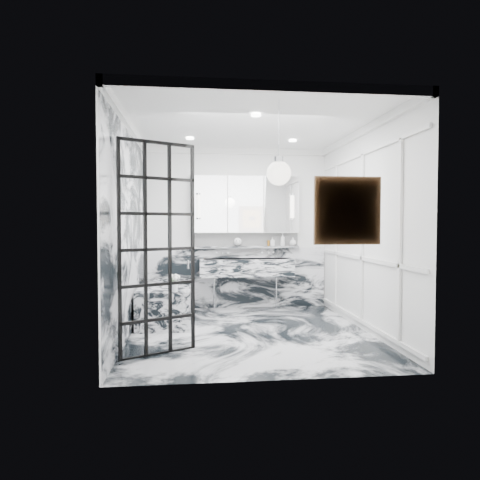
{
  "coord_description": "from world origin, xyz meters",
  "views": [
    {
      "loc": [
        -0.74,
        -5.72,
        1.48
      ],
      "look_at": [
        -0.07,
        0.5,
        1.24
      ],
      "focal_mm": 32.0,
      "sensor_mm": 36.0,
      "label": 1
    }
  ],
  "objects": [
    {
      "name": "pendant_light",
      "position": [
        0.13,
        -1.37,
        2.0
      ],
      "size": [
        0.25,
        0.25,
        0.25
      ],
      "primitive_type": "sphere",
      "color": "white",
      "rests_on": "ceiling"
    },
    {
      "name": "amber_bottle",
      "position": [
        0.56,
        1.71,
        1.14
      ],
      "size": [
        0.04,
        0.04,
        0.1
      ],
      "primitive_type": "cylinder",
      "color": "#8C5919",
      "rests_on": "ledge"
    },
    {
      "name": "marble_clad_back",
      "position": [
        0.0,
        1.78,
        0.53
      ],
      "size": [
        3.18,
        0.05,
        1.05
      ],
      "primitive_type": "cube",
      "color": "silver",
      "rests_on": "floor"
    },
    {
      "name": "floor",
      "position": [
        0.0,
        0.0,
        0.0
      ],
      "size": [
        3.6,
        3.6,
        0.0
      ],
      "primitive_type": "plane",
      "color": "silver",
      "rests_on": "ground"
    },
    {
      "name": "wall_right",
      "position": [
        1.6,
        0.0,
        1.4
      ],
      "size": [
        0.0,
        3.6,
        3.6
      ],
      "primitive_type": "plane",
      "rotation": [
        1.57,
        0.0,
        -1.57
      ],
      "color": "white",
      "rests_on": "floor"
    },
    {
      "name": "bathtub",
      "position": [
        -1.18,
        0.9,
        0.28
      ],
      "size": [
        0.75,
        1.65,
        0.55
      ],
      "primitive_type": "cube",
      "color": "silver",
      "rests_on": "floor"
    },
    {
      "name": "face_pot",
      "position": [
        0.01,
        1.71,
        1.17
      ],
      "size": [
        0.14,
        0.14,
        0.14
      ],
      "primitive_type": "sphere",
      "color": "white",
      "rests_on": "ledge"
    },
    {
      "name": "artwork",
      "position": [
        0.72,
        -1.76,
        1.6
      ],
      "size": [
        0.55,
        0.05,
        0.55
      ],
      "primitive_type": "cube",
      "color": "gold",
      "rests_on": "wall_front"
    },
    {
      "name": "wall_left",
      "position": [
        -1.6,
        0.0,
        1.4
      ],
      "size": [
        0.0,
        3.6,
        3.6
      ],
      "primitive_type": "plane",
      "rotation": [
        1.57,
        0.0,
        1.57
      ],
      "color": "white",
      "rests_on": "floor"
    },
    {
      "name": "ledge",
      "position": [
        0.15,
        1.72,
        1.07
      ],
      "size": [
        1.9,
        0.14,
        0.04
      ],
      "primitive_type": "cube",
      "color": "silver",
      "rests_on": "wall_back"
    },
    {
      "name": "flower_vase",
      "position": [
        -1.01,
        0.16,
        0.61
      ],
      "size": [
        0.09,
        0.09,
        0.12
      ],
      "primitive_type": "cylinder",
      "color": "silver",
      "rests_on": "bathtub"
    },
    {
      "name": "panel_molding",
      "position": [
        1.58,
        0.0,
        1.3
      ],
      "size": [
        0.03,
        3.4,
        2.3
      ],
      "primitive_type": "cube",
      "color": "white",
      "rests_on": "floor"
    },
    {
      "name": "sconce_left",
      "position": [
        -0.67,
        1.63,
        1.78
      ],
      "size": [
        0.07,
        0.07,
        0.4
      ],
      "primitive_type": "cylinder",
      "color": "white",
      "rests_on": "mirror_cabinet"
    },
    {
      "name": "wall_front",
      "position": [
        0.0,
        -1.8,
        1.4
      ],
      "size": [
        3.6,
        0.0,
        3.6
      ],
      "primitive_type": "plane",
      "rotation": [
        -1.57,
        0.0,
        0.0
      ],
      "color": "white",
      "rests_on": "floor"
    },
    {
      "name": "trough_sink",
      "position": [
        0.15,
        1.55,
        0.73
      ],
      "size": [
        1.6,
        0.45,
        0.3
      ],
      "primitive_type": "cube",
      "color": "silver",
      "rests_on": "wall_back"
    },
    {
      "name": "sconce_right",
      "position": [
        0.97,
        1.63,
        1.78
      ],
      "size": [
        0.07,
        0.07,
        0.4
      ],
      "primitive_type": "cylinder",
      "color": "white",
      "rests_on": "mirror_cabinet"
    },
    {
      "name": "soap_bottle_a",
      "position": [
        0.81,
        1.71,
        1.2
      ],
      "size": [
        0.11,
        0.11,
        0.22
      ],
      "primitive_type": "imported",
      "rotation": [
        0.0,
        0.0,
        -0.42
      ],
      "color": "#8C5919",
      "rests_on": "ledge"
    },
    {
      "name": "crittall_door",
      "position": [
        -1.15,
        -0.85,
        1.19
      ],
      "size": [
        0.8,
        0.44,
        2.38
      ],
      "primitive_type": null,
      "rotation": [
        0.0,
        0.0,
        0.48
      ],
      "color": "black",
      "rests_on": "floor"
    },
    {
      "name": "marble_clad_left",
      "position": [
        -1.59,
        0.0,
        1.34
      ],
      "size": [
        0.02,
        3.56,
        2.68
      ],
      "primitive_type": "cube",
      "color": "silver",
      "rests_on": "floor"
    },
    {
      "name": "mirror_cabinet",
      "position": [
        0.15,
        1.73,
        1.82
      ],
      "size": [
        1.9,
        0.16,
        1.0
      ],
      "primitive_type": "cube",
      "color": "white",
      "rests_on": "wall_back"
    },
    {
      "name": "wall_back",
      "position": [
        0.0,
        1.8,
        1.4
      ],
      "size": [
        3.6,
        0.0,
        3.6
      ],
      "primitive_type": "plane",
      "rotation": [
        1.57,
        0.0,
        0.0
      ],
      "color": "white",
      "rests_on": "floor"
    },
    {
      "name": "soap_bottle_b",
      "position": [
        0.63,
        1.71,
        1.17
      ],
      "size": [
        0.07,
        0.07,
        0.16
      ],
      "primitive_type": "imported",
      "rotation": [
        0.0,
        0.0,
        -0.0
      ],
      "color": "#4C4C51",
      "rests_on": "ledge"
    },
    {
      "name": "soap_bottle_c",
      "position": [
        1.0,
        1.71,
        1.17
      ],
      "size": [
        0.13,
        0.13,
        0.15
      ],
      "primitive_type": "imported",
      "rotation": [
        0.0,
        0.0,
        -0.1
      ],
      "color": "silver",
      "rests_on": "ledge"
    },
    {
      "name": "ceiling",
      "position": [
        0.0,
        0.0,
        2.8
      ],
      "size": [
        3.6,
        3.6,
        0.0
      ],
      "primitive_type": "plane",
      "rotation": [
        3.14,
        0.0,
        0.0
      ],
      "color": "white",
      "rests_on": "wall_back"
    },
    {
      "name": "subway_tile",
      "position": [
        0.15,
        1.78,
        1.21
      ],
      "size": [
        1.9,
        0.03,
        0.23
      ],
      "primitive_type": "cube",
      "color": "white",
      "rests_on": "wall_back"
    }
  ]
}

